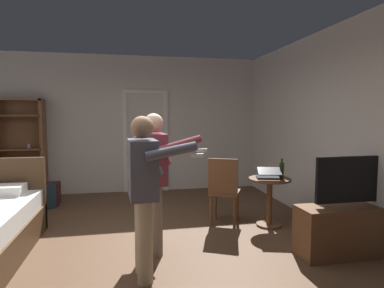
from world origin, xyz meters
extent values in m
plane|color=brown|center=(0.00, 0.00, 0.00)|extent=(7.33, 7.33, 0.00)
cube|color=beige|center=(0.00, 3.39, 1.41)|extent=(6.00, 0.12, 2.83)
cube|color=beige|center=(2.94, 0.00, 1.41)|extent=(0.12, 6.90, 2.83)
cube|color=white|center=(0.06, 3.31, 1.02)|extent=(0.08, 0.08, 2.05)
cube|color=white|center=(0.91, 3.31, 1.02)|extent=(0.08, 0.08, 2.05)
cube|color=white|center=(0.49, 3.31, 2.09)|extent=(0.93, 0.08, 0.08)
cube|color=white|center=(-1.50, 1.00, 0.63)|extent=(0.50, 0.34, 0.12)
cube|color=brown|center=(-1.48, 3.13, 0.96)|extent=(0.06, 0.32, 1.92)
cube|color=brown|center=(-1.89, 3.13, 1.90)|extent=(0.88, 0.32, 0.04)
cube|color=brown|center=(-1.89, 3.28, 0.96)|extent=(0.88, 0.02, 1.92)
cube|color=brown|center=(-1.89, 3.13, 0.32)|extent=(0.82, 0.32, 0.03)
cylinder|color=#A499C7|center=(-1.77, 3.13, 0.39)|extent=(0.07, 0.07, 0.12)
cube|color=brown|center=(-1.89, 3.13, 0.96)|extent=(0.82, 0.32, 0.03)
cylinder|color=silver|center=(-1.75, 3.13, 1.02)|extent=(0.05, 0.05, 0.09)
cube|color=brown|center=(-1.89, 3.13, 1.60)|extent=(0.82, 0.32, 0.03)
cube|color=brown|center=(2.58, -0.37, 0.29)|extent=(1.22, 0.40, 0.57)
cube|color=black|center=(2.58, -0.39, 0.88)|extent=(0.90, 0.05, 0.52)
cube|color=#5D7CC2|center=(2.58, -0.36, 0.88)|extent=(0.84, 0.01, 0.46)
cylinder|color=brown|center=(2.10, 0.73, 0.33)|extent=(0.08, 0.08, 0.67)
cylinder|color=brown|center=(2.10, 0.73, 0.01)|extent=(0.36, 0.36, 0.03)
cylinder|color=brown|center=(2.10, 0.73, 0.68)|extent=(0.60, 0.60, 0.03)
cube|color=black|center=(2.07, 0.73, 0.71)|extent=(0.37, 0.30, 0.02)
cube|color=black|center=(2.04, 0.61, 0.82)|extent=(0.36, 0.27, 0.09)
cube|color=navy|center=(2.04, 0.62, 0.82)|extent=(0.32, 0.23, 0.07)
cylinder|color=#222F0D|center=(2.24, 0.65, 0.82)|extent=(0.06, 0.06, 0.23)
cylinder|color=#222F0D|center=(2.24, 0.65, 0.96)|extent=(0.03, 0.03, 0.06)
cylinder|color=brown|center=(1.73, 1.04, 0.23)|extent=(0.04, 0.04, 0.45)
cylinder|color=brown|center=(1.42, 1.19, 0.23)|extent=(0.04, 0.04, 0.45)
cylinder|color=brown|center=(1.57, 0.73, 0.23)|extent=(0.04, 0.04, 0.45)
cylinder|color=brown|center=(1.27, 0.88, 0.23)|extent=(0.04, 0.04, 0.45)
cube|color=brown|center=(1.50, 0.96, 0.47)|extent=(0.56, 0.56, 0.04)
cube|color=brown|center=(1.42, 0.81, 0.74)|extent=(0.39, 0.22, 0.50)
cylinder|color=tan|center=(0.23, -0.32, 0.40)|extent=(0.15, 0.15, 0.80)
cylinder|color=tan|center=(0.24, -0.56, 0.40)|extent=(0.15, 0.15, 0.80)
cube|color=#4C4C56|center=(0.23, -0.44, 1.08)|extent=(0.28, 0.44, 0.57)
sphere|color=#936B4C|center=(0.23, -0.44, 1.49)|extent=(0.22, 0.22, 0.22)
cylinder|color=#4C4C56|center=(0.31, -0.20, 1.18)|extent=(0.32, 0.11, 0.46)
cylinder|color=#4C4C56|center=(0.48, -0.66, 1.27)|extent=(0.48, 0.12, 0.17)
cube|color=white|center=(0.72, -0.67, 1.23)|extent=(0.12, 0.04, 0.04)
cylinder|color=gray|center=(0.39, 0.27, 0.41)|extent=(0.15, 0.15, 0.81)
cylinder|color=gray|center=(0.40, 0.04, 0.41)|extent=(0.15, 0.15, 0.81)
cube|color=brown|center=(0.39, 0.16, 1.10)|extent=(0.28, 0.44, 0.58)
sphere|color=#D8AD8C|center=(0.39, 0.16, 1.51)|extent=(0.22, 0.22, 0.22)
cylinder|color=brown|center=(0.47, 0.40, 1.21)|extent=(0.33, 0.11, 0.47)
cylinder|color=brown|center=(0.65, -0.07, 1.28)|extent=(0.51, 0.11, 0.21)
cube|color=white|center=(0.90, -0.08, 1.21)|extent=(0.12, 0.04, 0.04)
cube|color=#1E2D38|center=(-1.45, 2.38, 0.20)|extent=(0.67, 0.48, 0.40)
cube|color=#4C1919|center=(-1.37, 2.56, 0.20)|extent=(0.53, 0.39, 0.39)
camera|label=1|loc=(0.08, -3.59, 1.60)|focal=30.61mm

